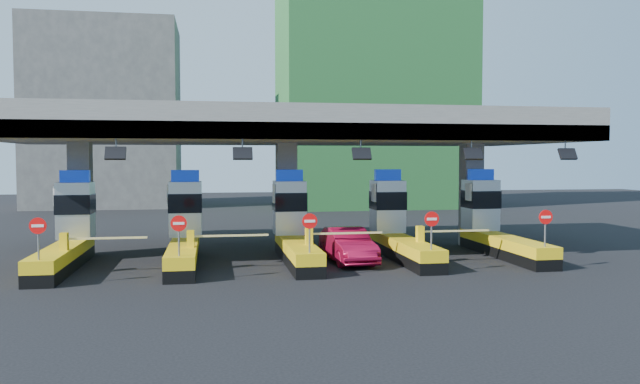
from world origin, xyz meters
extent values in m
plane|color=black|center=(0.00, 0.00, 0.00)|extent=(120.00, 120.00, 0.00)
cube|color=slate|center=(0.00, 3.00, 6.25)|extent=(28.00, 12.00, 1.50)
cube|color=#4C4C49|center=(0.00, -2.70, 5.85)|extent=(28.00, 0.60, 0.70)
cube|color=slate|center=(-10.00, 3.00, 2.75)|extent=(1.00, 1.00, 5.50)
cube|color=slate|center=(0.00, 3.00, 2.75)|extent=(1.00, 1.00, 5.50)
cube|color=slate|center=(10.00, 3.00, 2.75)|extent=(1.00, 1.00, 5.50)
cylinder|color=slate|center=(-7.50, -2.70, 5.25)|extent=(0.06, 0.06, 0.50)
cube|color=black|center=(-7.50, -2.90, 4.90)|extent=(0.80, 0.38, 0.54)
cylinder|color=slate|center=(-2.50, -2.70, 5.25)|extent=(0.06, 0.06, 0.50)
cube|color=black|center=(-2.50, -2.90, 4.90)|extent=(0.80, 0.38, 0.54)
cylinder|color=slate|center=(2.50, -2.70, 5.25)|extent=(0.06, 0.06, 0.50)
cube|color=black|center=(2.50, -2.90, 4.90)|extent=(0.80, 0.38, 0.54)
cylinder|color=slate|center=(7.50, -2.70, 5.25)|extent=(0.06, 0.06, 0.50)
cube|color=black|center=(7.50, -2.90, 4.90)|extent=(0.80, 0.38, 0.54)
cylinder|color=slate|center=(12.00, -2.70, 5.25)|extent=(0.06, 0.06, 0.50)
cube|color=black|center=(12.00, -2.90, 4.90)|extent=(0.80, 0.38, 0.54)
cube|color=black|center=(-10.00, -1.00, 0.25)|extent=(1.20, 8.00, 0.50)
cube|color=#E5B70C|center=(-10.00, -1.00, 0.75)|extent=(1.20, 8.00, 0.50)
cube|color=#9EA3A8|center=(-10.00, 1.80, 2.30)|extent=(1.50, 1.50, 2.60)
cube|color=black|center=(-10.00, 1.78, 2.60)|extent=(1.56, 1.56, 0.90)
cube|color=#0C2DBF|center=(-10.00, 1.80, 3.88)|extent=(1.30, 0.35, 0.55)
cube|color=white|center=(-10.80, 1.50, 3.00)|extent=(0.06, 0.70, 0.90)
cylinder|color=slate|center=(-10.00, -4.60, 1.65)|extent=(0.07, 0.07, 1.30)
cylinder|color=red|center=(-10.00, -4.63, 2.25)|extent=(0.60, 0.04, 0.60)
cube|color=white|center=(-10.00, -4.65, 2.25)|extent=(0.42, 0.02, 0.10)
cube|color=#E5B70C|center=(-9.65, -2.20, 1.35)|extent=(0.30, 0.35, 0.70)
cube|color=white|center=(-8.00, -2.20, 1.45)|extent=(3.20, 0.08, 0.08)
cube|color=black|center=(-5.00, -1.00, 0.25)|extent=(1.20, 8.00, 0.50)
cube|color=#E5B70C|center=(-5.00, -1.00, 0.75)|extent=(1.20, 8.00, 0.50)
cube|color=#9EA3A8|center=(-5.00, 1.80, 2.30)|extent=(1.50, 1.50, 2.60)
cube|color=black|center=(-5.00, 1.78, 2.60)|extent=(1.56, 1.56, 0.90)
cube|color=#0C2DBF|center=(-5.00, 1.80, 3.88)|extent=(1.30, 0.35, 0.55)
cube|color=white|center=(-5.80, 1.50, 3.00)|extent=(0.06, 0.70, 0.90)
cylinder|color=slate|center=(-5.00, -4.60, 1.65)|extent=(0.07, 0.07, 1.30)
cylinder|color=red|center=(-5.00, -4.63, 2.25)|extent=(0.60, 0.04, 0.60)
cube|color=white|center=(-5.00, -4.65, 2.25)|extent=(0.42, 0.02, 0.10)
cube|color=#E5B70C|center=(-4.65, -2.20, 1.35)|extent=(0.30, 0.35, 0.70)
cube|color=white|center=(-3.00, -2.20, 1.45)|extent=(3.20, 0.08, 0.08)
cube|color=black|center=(0.00, -1.00, 0.25)|extent=(1.20, 8.00, 0.50)
cube|color=#E5B70C|center=(0.00, -1.00, 0.75)|extent=(1.20, 8.00, 0.50)
cube|color=#9EA3A8|center=(0.00, 1.80, 2.30)|extent=(1.50, 1.50, 2.60)
cube|color=black|center=(0.00, 1.78, 2.60)|extent=(1.56, 1.56, 0.90)
cube|color=#0C2DBF|center=(0.00, 1.80, 3.88)|extent=(1.30, 0.35, 0.55)
cube|color=white|center=(-0.80, 1.50, 3.00)|extent=(0.06, 0.70, 0.90)
cylinder|color=slate|center=(0.00, -4.60, 1.65)|extent=(0.07, 0.07, 1.30)
cylinder|color=red|center=(0.00, -4.63, 2.25)|extent=(0.60, 0.04, 0.60)
cube|color=white|center=(0.00, -4.65, 2.25)|extent=(0.42, 0.02, 0.10)
cube|color=#E5B70C|center=(0.35, -2.20, 1.35)|extent=(0.30, 0.35, 0.70)
cube|color=white|center=(2.00, -2.20, 1.45)|extent=(3.20, 0.08, 0.08)
cube|color=black|center=(5.00, -1.00, 0.25)|extent=(1.20, 8.00, 0.50)
cube|color=#E5B70C|center=(5.00, -1.00, 0.75)|extent=(1.20, 8.00, 0.50)
cube|color=#9EA3A8|center=(5.00, 1.80, 2.30)|extent=(1.50, 1.50, 2.60)
cube|color=black|center=(5.00, 1.78, 2.60)|extent=(1.56, 1.56, 0.90)
cube|color=#0C2DBF|center=(5.00, 1.80, 3.88)|extent=(1.30, 0.35, 0.55)
cube|color=white|center=(4.20, 1.50, 3.00)|extent=(0.06, 0.70, 0.90)
cylinder|color=slate|center=(5.00, -4.60, 1.65)|extent=(0.07, 0.07, 1.30)
cylinder|color=red|center=(5.00, -4.63, 2.25)|extent=(0.60, 0.04, 0.60)
cube|color=white|center=(5.00, -4.65, 2.25)|extent=(0.42, 0.02, 0.10)
cube|color=#E5B70C|center=(5.35, -2.20, 1.35)|extent=(0.30, 0.35, 0.70)
cube|color=white|center=(7.00, -2.20, 1.45)|extent=(3.20, 0.08, 0.08)
cube|color=black|center=(10.00, -1.00, 0.25)|extent=(1.20, 8.00, 0.50)
cube|color=#E5B70C|center=(10.00, -1.00, 0.75)|extent=(1.20, 8.00, 0.50)
cube|color=#9EA3A8|center=(10.00, 1.80, 2.30)|extent=(1.50, 1.50, 2.60)
cube|color=black|center=(10.00, 1.78, 2.60)|extent=(1.56, 1.56, 0.90)
cube|color=#0C2DBF|center=(10.00, 1.80, 3.88)|extent=(1.30, 0.35, 0.55)
cube|color=white|center=(9.20, 1.50, 3.00)|extent=(0.06, 0.70, 0.90)
cylinder|color=slate|center=(10.00, -4.60, 1.65)|extent=(0.07, 0.07, 1.30)
cylinder|color=red|center=(10.00, -4.63, 2.25)|extent=(0.60, 0.04, 0.60)
cube|color=white|center=(10.00, -4.65, 2.25)|extent=(0.42, 0.02, 0.10)
cube|color=#E5B70C|center=(10.35, -2.20, 1.35)|extent=(0.30, 0.35, 0.70)
cube|color=white|center=(12.00, -2.20, 1.45)|extent=(3.20, 0.08, 0.08)
cube|color=#1E5926|center=(12.00, 32.00, 14.00)|extent=(18.00, 12.00, 28.00)
cube|color=#4C4C49|center=(-14.00, 36.00, 9.00)|extent=(14.00, 10.00, 18.00)
imported|color=maroon|center=(2.29, -1.16, 0.78)|extent=(1.94, 4.82, 1.56)
camera|label=1|loc=(-3.77, -28.57, 4.66)|focal=35.00mm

